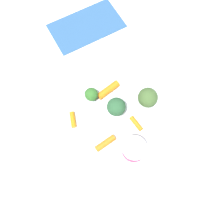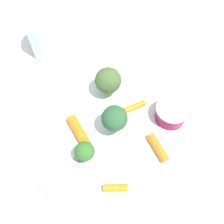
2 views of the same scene
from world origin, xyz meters
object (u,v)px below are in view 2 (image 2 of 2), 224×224
at_px(carrot_stick_0, 116,188).
at_px(carrot_stick_1, 79,131).
at_px(broccoli_floret_0, 85,151).
at_px(broccoli_floret_1, 108,81).
at_px(fork, 48,188).
at_px(carrot_stick_3, 158,147).
at_px(broccoli_floret_2, 115,118).
at_px(plate, 114,131).
at_px(carrot_stick_2, 135,107).
at_px(sauce_cup, 171,113).
at_px(drinking_glass, 47,35).

relative_size(carrot_stick_0, carrot_stick_1, 0.63).
relative_size(broccoli_floret_0, carrot_stick_0, 1.10).
relative_size(broccoli_floret_1, carrot_stick_0, 1.61).
height_order(carrot_stick_0, fork, carrot_stick_0).
relative_size(broccoli_floret_0, carrot_stick_1, 0.69).
bearing_deg(carrot_stick_3, broccoli_floret_2, -157.01).
xyz_separation_m(plate, carrot_stick_1, (-0.03, -0.05, 0.01)).
relative_size(broccoli_floret_1, carrot_stick_2, 1.54).
relative_size(sauce_cup, carrot_stick_1, 0.93).
bearing_deg(carrot_stick_1, broccoli_floret_2, 59.82).
xyz_separation_m(carrot_stick_1, carrot_stick_2, (0.02, 0.10, -0.00)).
bearing_deg(carrot_stick_3, carrot_stick_1, -141.03).
height_order(sauce_cup, broccoli_floret_2, broccoli_floret_2).
relative_size(plate, carrot_stick_1, 5.20).
distance_m(sauce_cup, carrot_stick_2, 0.06).
bearing_deg(carrot_stick_1, plate, 59.77).
height_order(broccoli_floret_1, carrot_stick_1, broccoli_floret_1).
bearing_deg(drinking_glass, broccoli_floret_2, -3.94).
bearing_deg(carrot_stick_0, sauce_cup, 104.17).
bearing_deg(carrot_stick_3, sauce_cup, 117.77).
relative_size(broccoli_floret_0, fork, 0.23).
bearing_deg(broccoli_floret_0, sauce_cup, 78.54).
distance_m(broccoli_floret_0, fork, 0.08).
relative_size(sauce_cup, broccoli_floret_1, 0.92).
relative_size(plate, broccoli_floret_1, 5.15).
bearing_deg(carrot_stick_3, fork, -108.21).
distance_m(broccoli_floret_0, drinking_glass, 0.24).
height_order(broccoli_floret_1, carrot_stick_2, broccoli_floret_1).
bearing_deg(carrot_stick_0, drinking_glass, 165.44).
distance_m(broccoli_floret_2, drinking_glass, 0.22).
xyz_separation_m(broccoli_floret_0, carrot_stick_3, (0.06, 0.10, -0.02)).
bearing_deg(carrot_stick_2, plate, -79.84).
bearing_deg(broccoli_floret_1, drinking_glass, -172.25).
bearing_deg(carrot_stick_3, carrot_stick_0, -85.10).
relative_size(carrot_stick_0, fork, 0.21).
xyz_separation_m(plate, broccoli_floret_2, (0.00, 0.00, 0.04)).
relative_size(fork, drinking_glass, 2.17).
xyz_separation_m(fork, drinking_glass, (-0.23, 0.15, 0.03)).
bearing_deg(carrot_stick_1, sauce_cup, 62.75).
distance_m(carrot_stick_0, carrot_stick_1, 0.11).
bearing_deg(broccoli_floret_2, fork, -84.01).
bearing_deg(sauce_cup, plate, -115.45).
height_order(broccoli_floret_0, carrot_stick_0, broccoli_floret_0).
bearing_deg(broccoli_floret_2, carrot_stick_2, 100.92).
distance_m(broccoli_floret_0, broccoli_floret_2, 0.07).
relative_size(carrot_stick_1, fork, 0.33).
bearing_deg(sauce_cup, fork, -96.63).
bearing_deg(carrot_stick_0, carrot_stick_3, 94.90).
relative_size(plate, broccoli_floret_0, 7.58).
height_order(plate, carrot_stick_2, carrot_stick_2).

